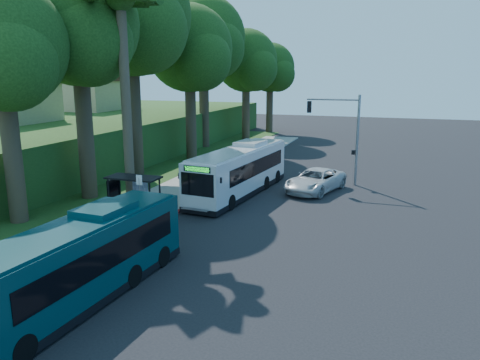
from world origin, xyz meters
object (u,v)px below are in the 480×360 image
at_px(bus_shelter, 132,188).
at_px(pickup, 315,180).
at_px(teal_bus, 77,262).
at_px(white_bus, 240,170).

relative_size(bus_shelter, pickup, 0.54).
bearing_deg(bus_shelter, pickup, 46.31).
bearing_deg(bus_shelter, teal_bus, -68.84).
bearing_deg(teal_bus, white_bus, 92.03).
bearing_deg(pickup, bus_shelter, -117.07).
height_order(teal_bus, pickup, teal_bus).
height_order(bus_shelter, teal_bus, teal_bus).
bearing_deg(white_bus, pickup, 32.02).
relative_size(teal_bus, pickup, 1.94).
distance_m(bus_shelter, white_bus, 8.59).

